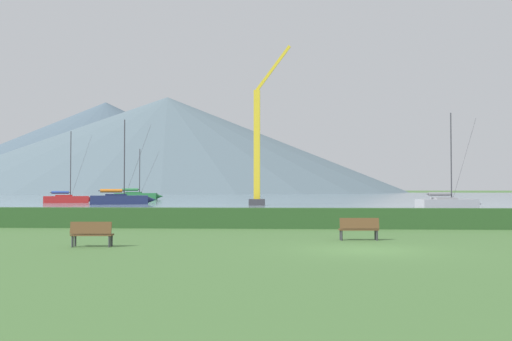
# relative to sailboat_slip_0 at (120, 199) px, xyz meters

# --- Properties ---
(ground_plane) EXTENTS (1000.00, 1000.00, 0.00)m
(ground_plane) POSITION_rel_sailboat_slip_0_xyz_m (25.70, -56.10, -0.73)
(ground_plane) COLOR #477038
(harbor_water) EXTENTS (320.00, 246.00, 0.00)m
(harbor_water) POSITION_rel_sailboat_slip_0_xyz_m (25.70, 80.90, -0.73)
(harbor_water) COLOR gray
(harbor_water) RESTS_ON ground_plane
(hedge_line) EXTENTS (80.00, 1.20, 1.11)m
(hedge_line) POSITION_rel_sailboat_slip_0_xyz_m (25.70, -45.10, -0.18)
(hedge_line) COLOR #284C23
(hedge_line) RESTS_ON ground_plane
(sailboat_slip_0) EXTENTS (8.90, 4.76, 11.57)m
(sailboat_slip_0) POSITION_rel_sailboat_slip_0_xyz_m (0.00, 0.00, 0.00)
(sailboat_slip_0) COLOR navy
(sailboat_slip_0) RESTS_ON harbor_water
(sailboat_slip_2) EXTENTS (9.30, 3.65, 9.74)m
(sailboat_slip_2) POSITION_rel_sailboat_slip_0_xyz_m (-6.26, 31.63, 0.01)
(sailboat_slip_2) COLOR #236B38
(sailboat_slip_2) RESTS_ON harbor_water
(sailboat_slip_3) EXTENTS (7.56, 3.74, 10.36)m
(sailboat_slip_3) POSITION_rel_sailboat_slip_0_xyz_m (40.03, -13.93, -0.11)
(sailboat_slip_3) COLOR #9E9EA3
(sailboat_slip_3) RESTS_ON harbor_water
(sailboat_slip_4) EXTENTS (7.49, 4.18, 10.73)m
(sailboat_slip_4) POSITION_rel_sailboat_slip_0_xyz_m (-10.14, 7.03, -0.10)
(sailboat_slip_4) COLOR red
(sailboat_slip_4) RESTS_ON harbor_water
(park_bench_near_path) EXTENTS (1.67, 0.58, 0.95)m
(park_bench_near_path) POSITION_rel_sailboat_slip_0_xyz_m (25.89, -52.27, -0.20)
(park_bench_near_path) COLOR brown
(park_bench_near_path) RESTS_ON ground_plane
(park_bench_under_tree) EXTENTS (1.56, 0.56, 0.95)m
(park_bench_under_tree) POSITION_rel_sailboat_slip_0_xyz_m (15.57, -55.58, -0.21)
(park_bench_under_tree) COLOR brown
(park_bench_under_tree) RESTS_ON ground_plane
(dock_crane) EXTENTS (5.38, 2.00, 20.64)m
(dock_crane) POSITION_rel_sailboat_slip_0_xyz_m (18.98, -3.25, 5.97)
(dock_crane) COLOR #333338
(dock_crane) RESTS_ON ground_plane
(distant_hill_west_ridge) EXTENTS (265.74, 265.74, 54.03)m
(distant_hill_west_ridge) POSITION_rel_sailboat_slip_0_xyz_m (-46.16, 244.16, 26.28)
(distant_hill_west_ridge) COLOR slate
(distant_hill_west_ridge) RESTS_ON ground_plane
(distant_hill_central_peak) EXTENTS (290.21, 290.21, 42.00)m
(distant_hill_central_peak) POSITION_rel_sailboat_slip_0_xyz_m (-114.09, 305.64, 20.27)
(distant_hill_central_peak) COLOR #425666
(distant_hill_central_peak) RESTS_ON ground_plane
(distant_hill_east_ridge) EXTENTS (256.90, 256.90, 61.06)m
(distant_hill_east_ridge) POSITION_rel_sailboat_slip_0_xyz_m (-102.49, 307.20, 29.80)
(distant_hill_east_ridge) COLOR #4C6070
(distant_hill_east_ridge) RESTS_ON ground_plane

